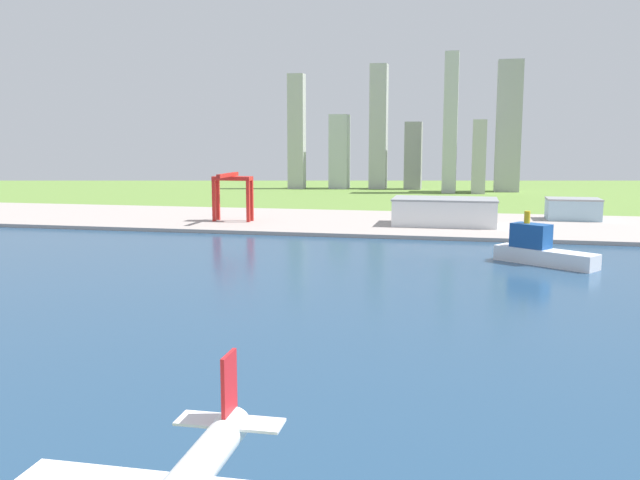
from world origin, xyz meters
TOP-DOWN VIEW (x-y plane):
  - ground_plane at (0.00, 300.00)m, footprint 2400.00×2400.00m
  - water_bay at (0.00, 240.00)m, footprint 840.00×360.00m
  - industrial_pier at (0.00, 490.00)m, footprint 840.00×140.00m
  - ferry_boat at (66.47, 351.37)m, footprint 47.45×37.95m
  - port_crane_red at (-130.23, 467.30)m, footprint 27.56×37.71m
  - warehouse_main at (16.92, 477.38)m, footprint 69.06×37.97m
  - warehouse_annex at (106.26, 527.29)m, footprint 36.97×25.85m
  - distant_skyline at (-28.08, 828.36)m, footprint 272.86×73.69m

SIDE VIEW (x-z plane):
  - ground_plane at x=0.00m, z-range 0.00..0.00m
  - water_bay at x=0.00m, z-range 0.00..0.15m
  - industrial_pier at x=0.00m, z-range 0.00..2.50m
  - ferry_boat at x=66.47m, z-range -5.47..19.59m
  - warehouse_annex at x=106.26m, z-range 2.52..18.02m
  - warehouse_main at x=16.92m, z-range 2.52..20.67m
  - port_crane_red at x=-130.23m, z-range 10.43..44.70m
  - distant_skyline at x=-28.08m, z-range -13.64..141.78m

